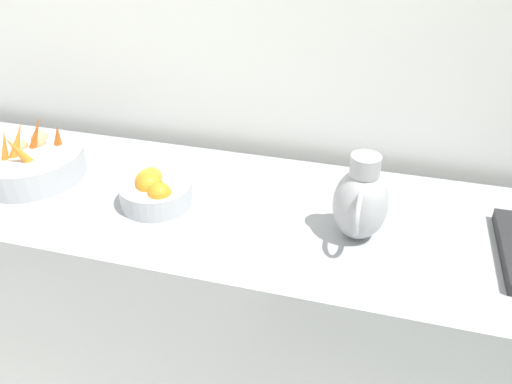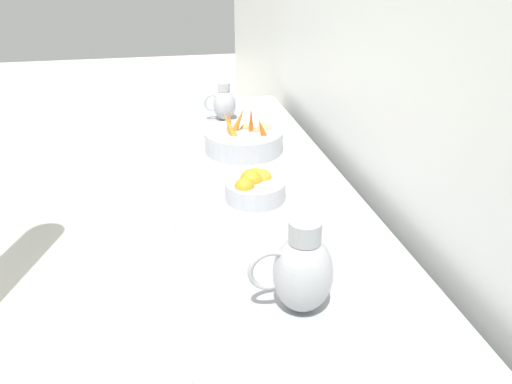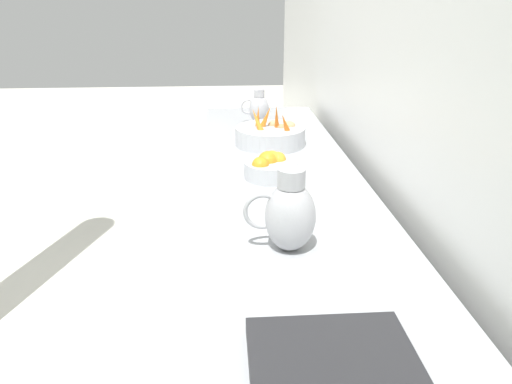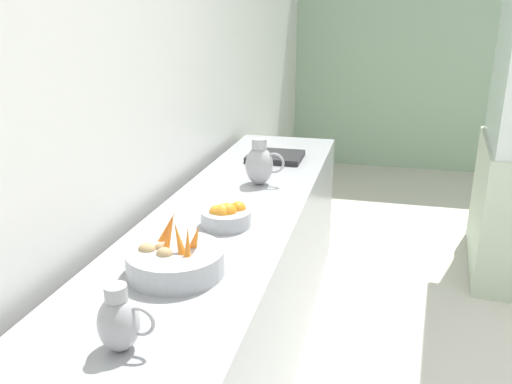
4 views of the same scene
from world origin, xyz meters
The scene contains 4 objects.
prep_counter centered at (-1.50, 0.23, 0.45)m, with size 0.68×3.14×0.90m, color #9EA0A5.
vegetable_colander centered at (-1.50, -0.47, 0.95)m, with size 0.35×0.35×0.22m.
orange_bowl centered at (-1.45, 0.00, 0.94)m, with size 0.22×0.22×0.11m.
metal_pitcher_tall centered at (-1.45, 0.62, 1.01)m, with size 0.21×0.15×0.25m.
Camera 1 is at (-0.26, 0.65, 1.77)m, focal length 36.00 mm.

